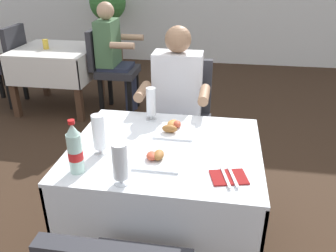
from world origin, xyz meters
The scene contains 17 objects.
ground_plane centered at (0.00, 0.00, 0.00)m, with size 11.00×11.00×0.00m, color #382619.
main_dining_table centered at (-0.15, -0.09, 0.56)m, with size 1.06×0.90×0.74m.
chair_far_diner_seat centered at (-0.15, 0.75, 0.55)m, with size 0.44×0.50×0.97m.
seated_diner_far centered at (-0.19, 0.64, 0.71)m, with size 0.50×0.46×1.26m.
plate_near_camera centered at (-0.16, -0.24, 0.75)m, with size 0.24×0.24×0.05m.
plate_far_diner centered at (-0.13, 0.11, 0.75)m, with size 0.23×0.23×0.06m.
beer_glass_left centered at (-0.48, -0.22, 0.85)m, with size 0.07×0.07×0.23m.
beer_glass_middle centered at (-0.30, 0.25, 0.84)m, with size 0.07×0.07×0.22m.
beer_glass_right centered at (-0.29, -0.47, 0.85)m, with size 0.07×0.07×0.21m.
cola_bottle_primary centered at (-0.54, -0.40, 0.86)m, with size 0.07×0.07×0.28m.
napkin_cutlery_set centered at (0.20, -0.34, 0.74)m, with size 0.20×0.20×0.01m.
background_dining_table centered at (-1.81, 2.00, 0.55)m, with size 0.90×0.84×0.74m.
background_chair_left centered at (-2.46, 2.00, 0.55)m, with size 0.50×0.44×0.97m.
background_chair_right centered at (-1.15, 2.00, 0.55)m, with size 0.50×0.44×0.97m.
background_patron centered at (-1.10, 2.00, 0.71)m, with size 0.46×0.50×1.26m.
background_table_tumbler centered at (-1.88, 1.94, 0.79)m, with size 0.06×0.06×0.11m, color gold.
potted_plant_corner centered at (-1.75, 3.85, 0.84)m, with size 0.58×0.58×1.33m.
Camera 1 is at (0.14, -1.76, 1.69)m, focal length 37.22 mm.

